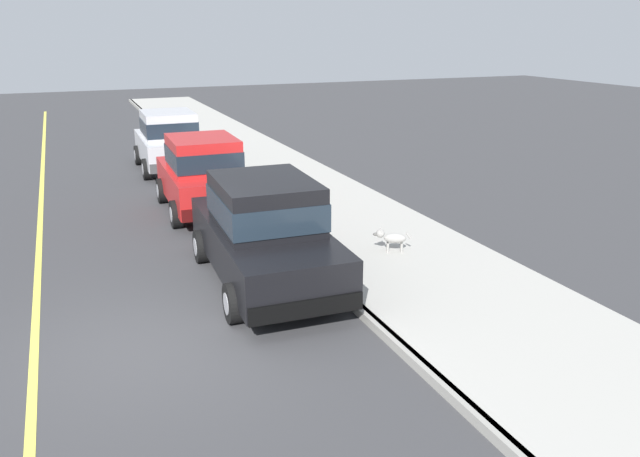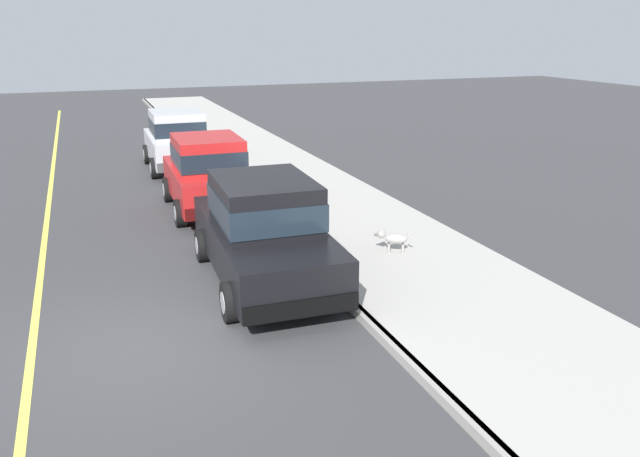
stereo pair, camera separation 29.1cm
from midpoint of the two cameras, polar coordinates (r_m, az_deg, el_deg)
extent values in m
plane|color=#38383A|center=(9.54, -14.39, -10.05)|extent=(80.00, 80.00, 0.00)
cube|color=gray|center=(10.26, 3.69, -6.98)|extent=(0.16, 64.00, 0.14)
cube|color=#A8A59E|center=(11.07, 12.24, -5.43)|extent=(3.60, 64.00, 0.14)
cube|color=#E0D64C|center=(9.55, -24.12, -11.09)|extent=(0.12, 57.60, 0.01)
cube|color=black|center=(11.13, -4.39, -1.45)|extent=(1.96, 4.56, 0.76)
cube|color=black|center=(10.79, -4.36, 2.39)|extent=(1.66, 2.16, 0.84)
cube|color=#19232D|center=(10.81, -4.35, 2.07)|extent=(1.70, 2.20, 0.46)
cube|color=black|center=(13.24, -6.78, 0.57)|extent=(1.77, 0.26, 0.28)
cube|color=black|center=(9.26, -0.87, -7.15)|extent=(1.77, 0.26, 0.28)
cylinder|color=black|center=(12.38, -10.03, -1.51)|extent=(0.24, 0.65, 0.64)
cylinder|color=#9E9EA3|center=(12.38, -10.03, -1.51)|extent=(0.25, 0.36, 0.35)
cylinder|color=black|center=(12.75, -2.03, -0.66)|extent=(0.24, 0.65, 0.64)
cylinder|color=#9E9EA3|center=(12.75, -2.03, -0.66)|extent=(0.25, 0.36, 0.35)
cylinder|color=black|center=(9.82, -7.37, -6.67)|extent=(0.24, 0.65, 0.64)
cylinder|color=#9E9EA3|center=(9.82, -7.37, -6.67)|extent=(0.25, 0.36, 0.35)
cylinder|color=black|center=(10.28, 2.53, -5.36)|extent=(0.24, 0.65, 0.64)
cylinder|color=#9E9EA3|center=(10.28, 2.53, -5.36)|extent=(0.25, 0.36, 0.35)
cube|color=#EAEACC|center=(13.07, -9.26, 1.85)|extent=(0.28, 0.09, 0.14)
cube|color=#EAEACC|center=(13.29, -4.51, 2.30)|extent=(0.28, 0.09, 0.14)
cube|color=red|center=(15.74, -9.69, 4.15)|extent=(1.79, 3.73, 0.76)
cube|color=red|center=(15.33, -9.67, 6.77)|extent=(1.55, 1.93, 0.80)
cube|color=#19232D|center=(15.35, -9.66, 6.56)|extent=(1.59, 1.97, 0.44)
cube|color=#400A0A|center=(17.52, -10.73, 4.69)|extent=(1.69, 0.23, 0.28)
cube|color=#400A0A|center=(14.09, -8.30, 1.58)|extent=(1.69, 0.23, 0.28)
cylinder|color=black|center=(16.82, -13.23, 3.48)|extent=(0.23, 0.64, 0.64)
cylinder|color=#9E9EA3|center=(16.82, -13.23, 3.48)|extent=(0.25, 0.36, 0.35)
cylinder|color=black|center=(17.08, -7.49, 4.03)|extent=(0.23, 0.64, 0.64)
cylinder|color=#9E9EA3|center=(17.08, -7.49, 4.03)|extent=(0.25, 0.36, 0.35)
cylinder|color=black|center=(14.62, -12.10, 1.39)|extent=(0.23, 0.64, 0.64)
cylinder|color=#9E9EA3|center=(14.62, -12.10, 1.39)|extent=(0.25, 0.36, 0.35)
cylinder|color=black|center=(14.92, -5.56, 2.05)|extent=(0.23, 0.64, 0.64)
cylinder|color=#9E9EA3|center=(14.92, -5.56, 2.05)|extent=(0.25, 0.36, 0.35)
cube|color=#EAEACC|center=(17.41, -12.55, 5.68)|extent=(0.28, 0.09, 0.14)
cube|color=#EAEACC|center=(17.57, -9.10, 5.99)|extent=(0.28, 0.09, 0.14)
cube|color=#BCBCC1|center=(20.65, -12.50, 7.25)|extent=(1.78, 3.73, 0.76)
cube|color=#BCBCC1|center=(20.28, -12.55, 9.29)|extent=(1.55, 1.93, 0.80)
cube|color=#19232D|center=(20.28, -12.54, 9.13)|extent=(1.58, 1.97, 0.44)
cube|color=#424243|center=(22.45, -13.11, 7.42)|extent=(1.69, 0.23, 0.28)
cube|color=#424243|center=(18.94, -11.69, 5.62)|extent=(1.69, 0.23, 0.28)
cylinder|color=black|center=(21.75, -15.11, 6.56)|extent=(0.23, 0.64, 0.64)
cylinder|color=#9E9EA3|center=(21.75, -15.11, 6.56)|extent=(0.25, 0.36, 0.35)
cylinder|color=black|center=(21.95, -10.62, 6.98)|extent=(0.23, 0.64, 0.64)
cylinder|color=#9E9EA3|center=(21.95, -10.62, 6.98)|extent=(0.25, 0.36, 0.35)
cylinder|color=black|center=(19.51, -14.46, 5.35)|extent=(0.23, 0.64, 0.64)
cylinder|color=#9E9EA3|center=(19.51, -14.46, 5.35)|extent=(0.25, 0.36, 0.35)
cylinder|color=black|center=(19.74, -9.48, 5.82)|extent=(0.23, 0.64, 0.64)
cylinder|color=#9E9EA3|center=(19.74, -9.48, 5.82)|extent=(0.25, 0.36, 0.35)
cube|color=#EAEACC|center=(22.36, -14.55, 8.19)|extent=(0.28, 0.08, 0.14)
cube|color=#EAEACC|center=(22.48, -11.82, 8.44)|extent=(0.28, 0.08, 0.14)
ellipsoid|color=#999691|center=(12.36, 7.63, -0.93)|extent=(0.48, 0.37, 0.20)
cylinder|color=#999691|center=(12.36, 6.97, -1.84)|extent=(0.05, 0.05, 0.18)
cylinder|color=#999691|center=(12.47, 6.96, -1.65)|extent=(0.05, 0.05, 0.18)
cylinder|color=#999691|center=(12.37, 8.24, -1.87)|extent=(0.05, 0.05, 0.18)
cylinder|color=#999691|center=(12.48, 8.21, -1.69)|extent=(0.05, 0.05, 0.18)
sphere|color=#999691|center=(12.32, 6.30, -0.50)|extent=(0.17, 0.17, 0.17)
ellipsoid|color=#54524F|center=(12.32, 5.88, -0.58)|extent=(0.13, 0.11, 0.06)
cone|color=#999691|center=(12.25, 6.36, -0.20)|extent=(0.06, 0.06, 0.07)
cone|color=#999691|center=(12.34, 6.36, -0.05)|extent=(0.06, 0.06, 0.07)
cylinder|color=#999691|center=(12.35, 8.85, -0.71)|extent=(0.12, 0.08, 0.13)
camera|label=1|loc=(0.15, -89.27, 0.24)|focal=35.08mm
camera|label=2|loc=(0.15, 90.73, -0.24)|focal=35.08mm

